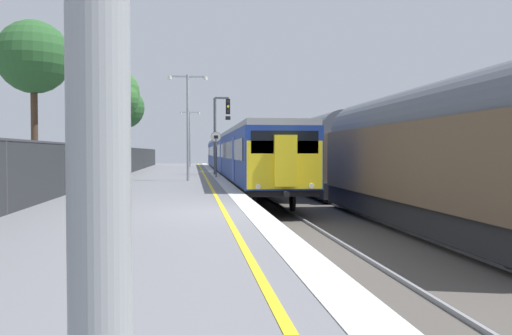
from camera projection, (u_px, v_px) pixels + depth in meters
The scene contains 11 objects.
ground at pixel (343, 234), 13.17m from camera, with size 17.40×110.00×1.21m.
commuter_train_at_platform at pixel (235, 155), 39.09m from camera, with size 2.83×42.56×3.81m.
freight_train_adjacent_track at pixel (288, 153), 39.55m from camera, with size 2.60×62.26×4.44m.
signal_gantry at pixel (219, 126), 33.88m from camera, with size 1.10×0.24×5.05m.
speed_limit_sign at pixel (216, 148), 30.25m from camera, with size 0.59×0.08×2.65m.
platform_lamp_mid at pixel (188, 118), 26.46m from camera, with size 2.00×0.20×5.40m.
platform_lamp_far at pixel (190, 134), 51.82m from camera, with size 2.00×0.20×5.53m.
platform_back_fence at pixel (6, 175), 12.14m from camera, with size 0.07×99.00×1.80m.
background_tree_left at pixel (34, 60), 21.96m from camera, with size 3.07×3.07×7.02m.
background_tree_centre at pixel (116, 95), 42.43m from camera, with size 4.08×4.11×8.37m.
background_tree_right at pixel (122, 109), 48.60m from camera, with size 3.88×3.88×7.54m.
Camera 1 is at (-1.14, -12.75, 1.47)m, focal length 36.57 mm.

